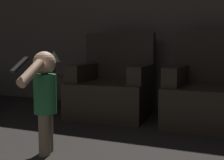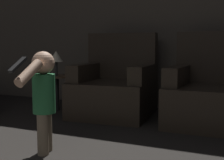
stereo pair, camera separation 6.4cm
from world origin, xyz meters
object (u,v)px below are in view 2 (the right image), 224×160
(person_toddler, at_px, (43,94))
(lamp, at_px, (56,57))
(armchair_left, at_px, (115,88))
(armchair_right, at_px, (213,94))

(person_toddler, xyz_separation_m, lamp, (-0.86, 1.42, 0.23))
(armchair_left, xyz_separation_m, lamp, (-0.80, -0.07, 0.37))
(person_toddler, bearing_deg, armchair_right, -55.73)
(armchair_left, height_order, person_toddler, armchair_left)
(armchair_left, xyz_separation_m, person_toddler, (0.06, -1.48, 0.14))
(armchair_left, bearing_deg, lamp, 179.70)
(armchair_right, bearing_deg, person_toddler, -126.13)
(armchair_right, distance_m, person_toddler, 1.84)
(person_toddler, distance_m, lamp, 1.67)
(armchair_left, relative_size, person_toddler, 1.26)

